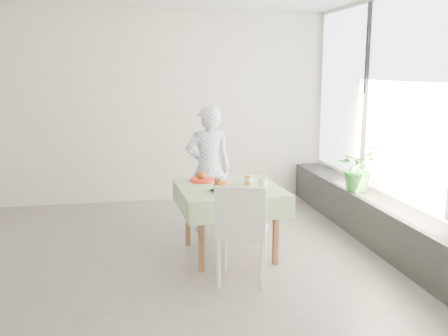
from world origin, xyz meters
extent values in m
plane|color=#5E5B59|center=(0.00, 0.00, 0.00)|extent=(6.00, 6.00, 0.00)
cube|color=white|center=(0.00, 2.50, 1.40)|extent=(6.00, 0.02, 2.80)
cube|color=white|center=(0.00, -2.50, 1.40)|extent=(6.00, 0.02, 2.80)
cube|color=white|center=(3.00, 0.00, 1.40)|extent=(0.02, 5.00, 2.80)
cube|color=#D1E0F9|center=(2.97, 0.00, 1.65)|extent=(0.01, 4.80, 2.18)
cube|color=black|center=(2.80, 0.00, 0.25)|extent=(0.40, 4.80, 0.50)
cube|color=brown|center=(1.06, 0.05, 0.71)|extent=(0.95, 0.95, 0.04)
cube|color=white|center=(1.06, 0.05, 0.74)|extent=(1.09, 1.09, 0.01)
cube|color=white|center=(1.05, 0.83, 0.40)|extent=(0.40, 0.40, 0.04)
cube|color=white|center=(1.04, 1.00, 0.60)|extent=(0.37, 0.07, 0.37)
cube|color=white|center=(1.04, -0.64, 0.48)|extent=(0.57, 0.57, 0.04)
cube|color=white|center=(0.97, -0.83, 0.72)|extent=(0.43, 0.19, 0.45)
imported|color=#89A6DB|center=(0.97, 0.92, 0.77)|extent=(0.56, 0.37, 1.53)
cylinder|color=white|center=(0.97, -0.16, 0.75)|extent=(0.32, 0.32, 0.02)
cylinder|color=#195014|center=(0.93, -0.16, 0.77)|extent=(0.17, 0.17, 0.02)
ellipsoid|color=#965024|center=(0.93, -0.16, 0.82)|extent=(0.15, 0.13, 0.11)
ellipsoid|color=white|center=(0.93, -0.16, 0.87)|extent=(0.11, 0.10, 0.07)
cylinder|color=#A81016|center=(1.06, -0.17, 0.77)|extent=(0.05, 0.05, 0.03)
cylinder|color=white|center=(1.28, 0.12, 0.81)|extent=(0.09, 0.09, 0.13)
cylinder|color=orange|center=(1.28, 0.12, 0.79)|extent=(0.08, 0.08, 0.10)
cylinder|color=white|center=(1.28, 0.12, 0.88)|extent=(0.10, 0.10, 0.01)
cylinder|color=yellow|center=(1.28, 0.12, 0.92)|extent=(0.01, 0.03, 0.18)
cylinder|color=white|center=(1.38, -0.07, 0.81)|extent=(0.10, 0.10, 0.14)
cylinder|color=white|center=(1.38, -0.07, 0.80)|extent=(0.09, 0.09, 0.10)
cylinder|color=white|center=(1.38, -0.07, 0.88)|extent=(0.10, 0.10, 0.01)
cylinder|color=yellow|center=(1.39, -0.07, 0.93)|extent=(0.01, 0.04, 0.19)
cylinder|color=red|center=(0.81, 0.34, 0.76)|extent=(0.25, 0.25, 0.04)
cylinder|color=white|center=(0.81, 0.34, 0.77)|extent=(0.21, 0.21, 0.01)
ellipsoid|color=#965024|center=(0.81, 0.34, 0.81)|extent=(0.11, 0.11, 0.10)
imported|color=#277627|center=(2.74, 0.58, 0.78)|extent=(0.67, 0.67, 0.56)
camera|label=1|loc=(0.05, -4.91, 1.93)|focal=40.00mm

